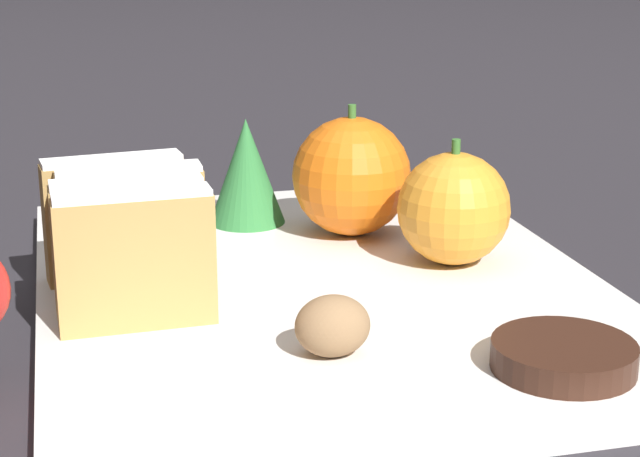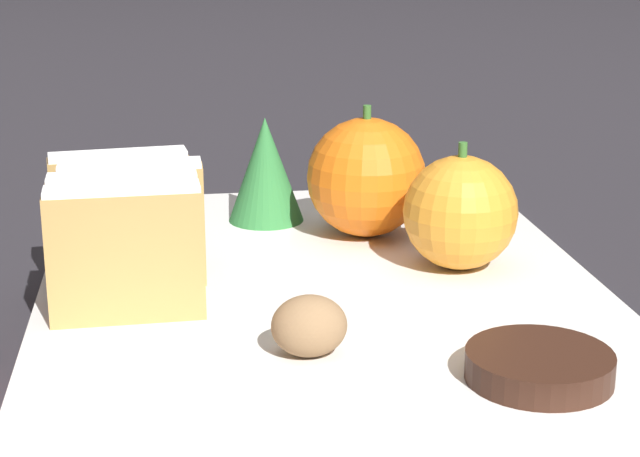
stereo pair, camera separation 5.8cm
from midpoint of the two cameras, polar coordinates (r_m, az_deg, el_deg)
ground_plane at (r=0.60m, az=2.80°, el=-3.90°), size 6.00×6.00×0.00m
serving_platter at (r=0.60m, az=2.81°, el=-3.36°), size 0.31×0.39×0.01m
stollen_slice_front at (r=0.53m, az=-7.26°, el=-1.38°), size 0.08×0.02×0.07m
stollen_slice_second at (r=0.56m, az=-7.40°, el=-0.57°), size 0.08×0.02×0.07m
stollen_slice_third at (r=0.58m, az=-7.14°, el=0.19°), size 0.08×0.02×0.07m
stollen_slice_fourth at (r=0.60m, az=-7.87°, el=0.85°), size 0.08×0.03×0.07m
orange_near at (r=0.61m, az=10.21°, el=0.81°), size 0.07×0.07×0.07m
orange_far at (r=0.67m, az=5.00°, el=2.71°), size 0.07×0.07×0.08m
walnut at (r=0.49m, az=2.83°, el=-5.27°), size 0.04×0.03×0.03m
chocolate_cookie at (r=0.49m, az=15.04°, el=-7.17°), size 0.07×0.07×0.01m
evergreen_sprig at (r=0.70m, az=-0.53°, el=3.14°), size 0.05×0.05×0.07m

